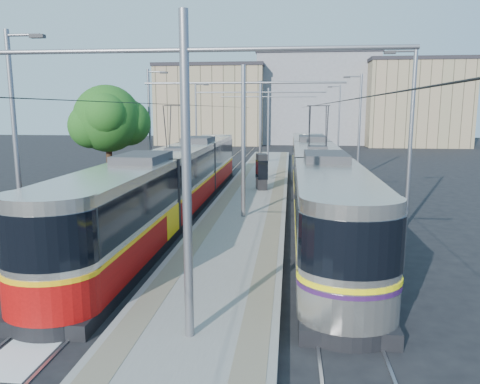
# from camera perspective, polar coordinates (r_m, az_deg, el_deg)

# --- Properties ---
(ground) EXTENTS (160.00, 160.00, 0.00)m
(ground) POSITION_cam_1_polar(r_m,az_deg,el_deg) (14.78, -2.77, -11.04)
(ground) COLOR black
(ground) RESTS_ON ground
(platform) EXTENTS (4.00, 50.00, 0.30)m
(platform) POSITION_cam_1_polar(r_m,az_deg,el_deg) (31.13, 2.07, 0.49)
(platform) COLOR gray
(platform) RESTS_ON ground
(tactile_strip_left) EXTENTS (0.70, 50.00, 0.01)m
(tactile_strip_left) POSITION_cam_1_polar(r_m,az_deg,el_deg) (31.24, -0.58, 0.82)
(tactile_strip_left) COLOR gray
(tactile_strip_left) RESTS_ON platform
(tactile_strip_right) EXTENTS (0.70, 50.00, 0.01)m
(tactile_strip_right) POSITION_cam_1_polar(r_m,az_deg,el_deg) (31.04, 4.74, 0.72)
(tactile_strip_right) COLOR gray
(tactile_strip_right) RESTS_ON platform
(rails) EXTENTS (8.71, 70.00, 0.03)m
(rails) POSITION_cam_1_polar(r_m,az_deg,el_deg) (31.15, 2.07, 0.25)
(rails) COLOR gray
(rails) RESTS_ON ground
(track_arrow) EXTENTS (1.20, 5.00, 0.01)m
(track_arrow) POSITION_cam_1_polar(r_m,az_deg,el_deg) (13.21, -21.09, -14.38)
(track_arrow) COLOR silver
(track_arrow) RESTS_ON ground
(tram_left) EXTENTS (2.43, 28.06, 5.50)m
(tram_left) POSITION_cam_1_polar(r_m,az_deg,el_deg) (24.38, -7.62, 1.45)
(tram_left) COLOR black
(tram_left) RESTS_ON ground
(tram_right) EXTENTS (2.43, 30.81, 5.50)m
(tram_right) POSITION_cam_1_polar(r_m,az_deg,el_deg) (25.39, 9.32, 2.08)
(tram_right) COLOR black
(tram_right) RESTS_ON ground
(catenary) EXTENTS (9.20, 70.00, 7.00)m
(catenary) POSITION_cam_1_polar(r_m,az_deg,el_deg) (27.87, 1.70, 8.42)
(catenary) COLOR gray
(catenary) RESTS_ON platform
(street_lamps) EXTENTS (15.18, 38.22, 8.00)m
(street_lamps) POSITION_cam_1_polar(r_m,az_deg,el_deg) (34.71, 2.59, 8.17)
(street_lamps) COLOR gray
(street_lamps) RESTS_ON ground
(shelter) EXTENTS (0.85, 1.14, 2.26)m
(shelter) POSITION_cam_1_polar(r_m,az_deg,el_deg) (29.59, 2.66, 2.60)
(shelter) COLOR black
(shelter) RESTS_ON platform
(tree) EXTENTS (4.73, 4.37, 6.87)m
(tree) POSITION_cam_1_polar(r_m,az_deg,el_deg) (31.61, -15.25, 8.48)
(tree) COLOR #382314
(tree) RESTS_ON ground
(building_left) EXTENTS (16.32, 12.24, 11.97)m
(building_left) POSITION_cam_1_polar(r_m,az_deg,el_deg) (74.62, -3.28, 10.56)
(building_left) COLOR gray
(building_left) RESTS_ON ground
(building_centre) EXTENTS (18.36, 14.28, 13.96)m
(building_centre) POSITION_cam_1_polar(r_m,az_deg,el_deg) (77.73, 9.16, 11.16)
(building_centre) COLOR gray
(building_centre) RESTS_ON ground
(building_right) EXTENTS (14.28, 10.20, 12.38)m
(building_right) POSITION_cam_1_polar(r_m,az_deg,el_deg) (73.81, 20.47, 10.12)
(building_right) COLOR gray
(building_right) RESTS_ON ground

